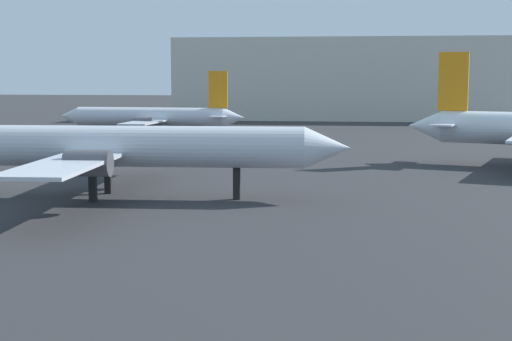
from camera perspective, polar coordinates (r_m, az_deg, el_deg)
airplane_on_taxiway at (r=50.67m, az=-10.73°, el=1.79°), size 30.42×26.58×9.81m
airplane_far_left at (r=99.82m, az=-7.76°, el=4.01°), size 25.14×20.82×8.63m
terminal_building at (r=147.05m, az=6.47°, el=6.83°), size 60.73×25.12×14.82m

